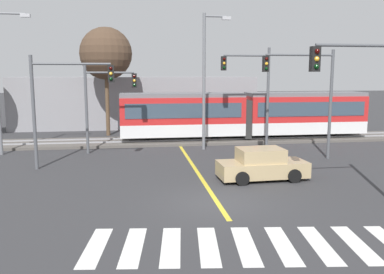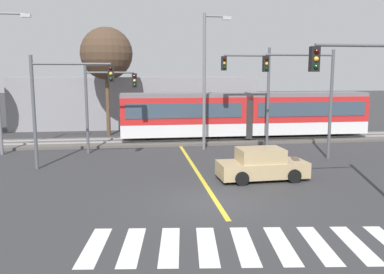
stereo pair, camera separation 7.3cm
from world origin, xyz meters
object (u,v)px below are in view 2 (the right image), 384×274
at_px(traffic_light_near_right, 372,93).
at_px(traffic_light_far_left, 104,96).
at_px(light_rail_tram, 245,113).
at_px(sedan_crossing, 262,165).
at_px(street_lamp_centre, 206,75).
at_px(traffic_light_far_right, 254,84).
at_px(bare_tree_west, 106,54).
at_px(traffic_light_mid_right, 309,86).
at_px(traffic_light_mid_left, 62,94).
at_px(street_lamp_west, 0,74).

height_order(traffic_light_near_right, traffic_light_far_left, traffic_light_near_right).
relative_size(light_rail_tram, sedan_crossing, 4.33).
distance_m(sedan_crossing, traffic_light_far_left, 11.38).
xyz_separation_m(traffic_light_near_right, street_lamp_centre, (-4.07, 12.26, 0.68)).
height_order(traffic_light_far_left, traffic_light_far_right, traffic_light_far_right).
xyz_separation_m(sedan_crossing, bare_tree_west, (-8.08, 15.40, 5.88)).
bearing_deg(traffic_light_mid_right, traffic_light_far_right, 122.43).
relative_size(traffic_light_near_right, traffic_light_mid_left, 1.11).
height_order(traffic_light_far_left, traffic_light_mid_left, traffic_light_mid_left).
height_order(traffic_light_mid_right, traffic_light_far_right, traffic_light_far_right).
bearing_deg(sedan_crossing, light_rail_tram, 78.60).
height_order(traffic_light_near_right, traffic_light_far_right, traffic_light_far_right).
height_order(traffic_light_far_right, street_lamp_centre, street_lamp_centre).
height_order(traffic_light_far_right, street_lamp_west, street_lamp_west).
bearing_deg(bare_tree_west, traffic_light_far_right, -38.38).
bearing_deg(bare_tree_west, street_lamp_west, -129.07).
relative_size(sedan_crossing, bare_tree_west, 0.49).
xyz_separation_m(traffic_light_far_left, street_lamp_west, (-6.21, 0.35, 1.33)).
distance_m(street_lamp_west, street_lamp_centre, 12.75).
relative_size(traffic_light_mid_right, bare_tree_west, 0.73).
distance_m(sedan_crossing, traffic_light_far_right, 8.59).
distance_m(light_rail_tram, traffic_light_near_right, 15.69).
bearing_deg(traffic_light_far_right, street_lamp_centre, 170.24).
xyz_separation_m(light_rail_tram, traffic_light_mid_left, (-11.97, -7.65, 1.92)).
bearing_deg(traffic_light_near_right, traffic_light_mid_right, 81.79).
xyz_separation_m(sedan_crossing, street_lamp_west, (-14.00, 8.11, 4.28)).
height_order(sedan_crossing, traffic_light_near_right, traffic_light_near_right).
bearing_deg(light_rail_tram, traffic_light_mid_left, -147.41).
xyz_separation_m(sedan_crossing, traffic_light_mid_right, (4.01, 4.08, 3.59)).
bearing_deg(street_lamp_centre, street_lamp_west, -179.98).
distance_m(traffic_light_far_left, street_lamp_west, 6.36).
relative_size(street_lamp_west, street_lamp_centre, 0.99).
height_order(traffic_light_near_right, street_lamp_west, street_lamp_west).
bearing_deg(traffic_light_far_right, light_rail_tram, 82.27).
bearing_deg(traffic_light_mid_right, traffic_light_near_right, -98.21).
bearing_deg(street_lamp_centre, traffic_light_near_right, -71.62).
height_order(sedan_crossing, street_lamp_west, street_lamp_west).
bearing_deg(traffic_light_far_left, street_lamp_west, 176.76).
height_order(sedan_crossing, bare_tree_west, bare_tree_west).
height_order(traffic_light_near_right, traffic_light_mid_left, traffic_light_near_right).
distance_m(light_rail_tram, bare_tree_west, 12.01).
xyz_separation_m(street_lamp_centre, bare_tree_west, (-6.83, 7.29, 1.63)).
relative_size(traffic_light_near_right, traffic_light_far_left, 1.17).
distance_m(traffic_light_far_right, bare_tree_west, 12.78).
bearing_deg(traffic_light_far_left, traffic_light_mid_left, -114.97).
relative_size(light_rail_tram, traffic_light_far_left, 3.30).
distance_m(traffic_light_mid_left, street_lamp_west, 6.24).
bearing_deg(bare_tree_west, traffic_light_far_left, -87.86).
relative_size(street_lamp_west, bare_tree_west, 1.01).
bearing_deg(street_lamp_west, traffic_light_mid_right, -12.60).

